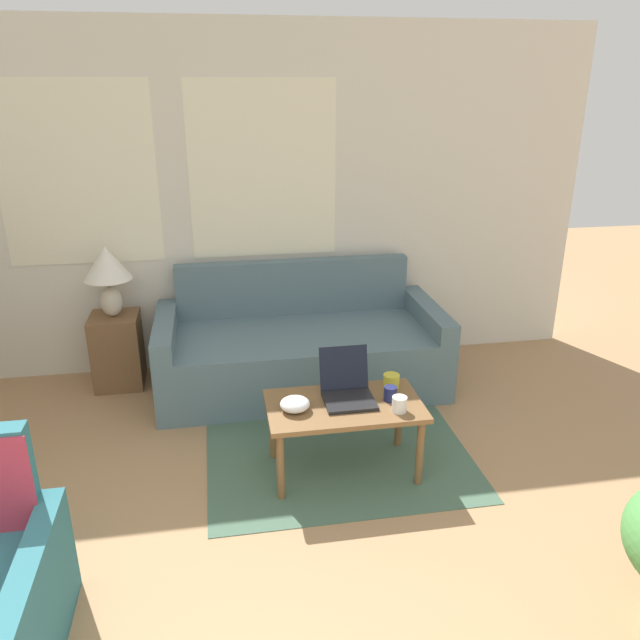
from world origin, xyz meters
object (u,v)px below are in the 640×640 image
Objects in this scene: coffee_table at (344,412)px; snack_bowl at (295,404)px; laptop at (347,388)px; table_lamp at (107,269)px; couch at (300,350)px; cup_yellow at (390,394)px; cup_white at (391,381)px; cup_navy at (399,404)px.

snack_bowl is (-0.29, -0.03, 0.10)m from coffee_table.
laptop is at bearing 17.11° from snack_bowl.
snack_bowl is (1.15, -1.43, -0.43)m from table_lamp.
couch is 1.27m from cup_yellow.
table_lamp is 0.59× the size of coffee_table.
cup_yellow is at bearing -73.52° from couch.
table_lamp is 1.89m from snack_bowl.
cup_white is at bearing 25.69° from coffee_table.
cup_white is at bearing 16.48° from snack_bowl.
laptop is (0.03, 0.07, 0.12)m from coffee_table.
cup_white is (0.29, 0.08, -0.02)m from laptop.
cup_navy is 0.13m from cup_yellow.
table_lamp is 6.06× the size of cup_yellow.
cup_yellow is at bearing 2.08° from snack_bowl.
snack_bowl is (-0.61, -0.18, -0.00)m from cup_white.
coffee_table is at bearing -85.88° from couch.
table_lamp is 1.59× the size of laptop.
snack_bowl is (-0.32, -0.10, -0.02)m from laptop.
table_lamp is 2.26m from cup_yellow.
cup_white is at bearing -35.29° from table_lamp.
cup_navy is at bearing -74.48° from couch.
laptop is 3.81× the size of cup_yellow.
snack_bowl is (-0.56, -0.02, -0.00)m from cup_yellow.
snack_bowl is at bearing -99.43° from couch.
couch is 1.52m from table_lamp.
coffee_table is 0.29m from cup_yellow.
couch reaches higher than coffee_table.
couch is 12.42× the size of snack_bowl.
cup_navy reaches higher than cup_yellow.
table_lamp reaches higher than cup_navy.
couch is 2.34× the size of coffee_table.
couch is 1.21m from coffee_table.
cup_white is (1.76, -1.25, -0.43)m from table_lamp.
couch reaches higher than cup_yellow.
couch is at bearing 80.57° from snack_bowl.
table_lamp is at bearing 171.34° from couch.
coffee_table is at bearing 154.21° from cup_navy.
couch is 1.26m from snack_bowl.
snack_bowl is at bearing -162.89° from laptop.
coffee_table is 5.31× the size of snack_bowl.
table_lamp reaches higher than laptop.
coffee_table is 0.33m from cup_navy.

